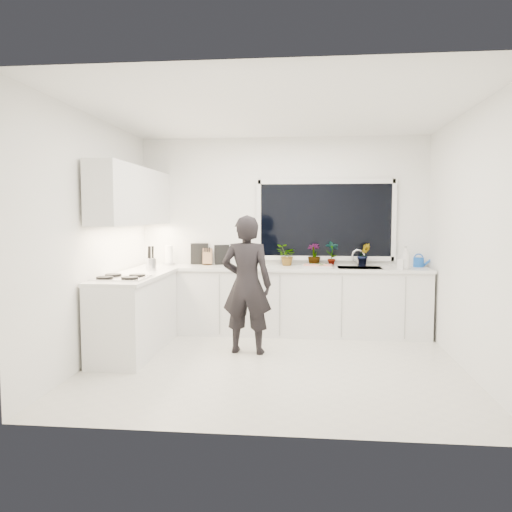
# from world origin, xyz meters

# --- Properties ---
(floor) EXTENTS (4.00, 3.50, 0.02)m
(floor) POSITION_xyz_m (0.00, 0.00, -0.01)
(floor) COLOR beige
(floor) RESTS_ON ground
(wall_back) EXTENTS (4.00, 0.02, 2.70)m
(wall_back) POSITION_xyz_m (0.00, 1.76, 1.35)
(wall_back) COLOR white
(wall_back) RESTS_ON ground
(wall_left) EXTENTS (0.02, 3.50, 2.70)m
(wall_left) POSITION_xyz_m (-2.01, 0.00, 1.35)
(wall_left) COLOR white
(wall_left) RESTS_ON ground
(wall_right) EXTENTS (0.02, 3.50, 2.70)m
(wall_right) POSITION_xyz_m (2.01, 0.00, 1.35)
(wall_right) COLOR white
(wall_right) RESTS_ON ground
(ceiling) EXTENTS (4.00, 3.50, 0.02)m
(ceiling) POSITION_xyz_m (0.00, 0.00, 2.71)
(ceiling) COLOR white
(ceiling) RESTS_ON wall_back
(window) EXTENTS (1.80, 0.02, 1.00)m
(window) POSITION_xyz_m (0.60, 1.73, 1.55)
(window) COLOR black
(window) RESTS_ON wall_back
(base_cabinets_back) EXTENTS (3.92, 0.58, 0.88)m
(base_cabinets_back) POSITION_xyz_m (0.00, 1.45, 0.44)
(base_cabinets_back) COLOR white
(base_cabinets_back) RESTS_ON floor
(base_cabinets_left) EXTENTS (0.58, 1.60, 0.88)m
(base_cabinets_left) POSITION_xyz_m (-1.67, 0.35, 0.44)
(base_cabinets_left) COLOR white
(base_cabinets_left) RESTS_ON floor
(countertop_back) EXTENTS (3.94, 0.62, 0.04)m
(countertop_back) POSITION_xyz_m (0.00, 1.44, 0.90)
(countertop_back) COLOR silver
(countertop_back) RESTS_ON base_cabinets_back
(countertop_left) EXTENTS (0.62, 1.60, 0.04)m
(countertop_left) POSITION_xyz_m (-1.67, 0.35, 0.90)
(countertop_left) COLOR silver
(countertop_left) RESTS_ON base_cabinets_left
(upper_cabinets) EXTENTS (0.34, 2.10, 0.70)m
(upper_cabinets) POSITION_xyz_m (-1.79, 0.70, 1.85)
(upper_cabinets) COLOR white
(upper_cabinets) RESTS_ON wall_left
(sink) EXTENTS (0.58, 0.42, 0.14)m
(sink) POSITION_xyz_m (1.05, 1.45, 0.87)
(sink) COLOR silver
(sink) RESTS_ON countertop_back
(faucet) EXTENTS (0.03, 0.03, 0.22)m
(faucet) POSITION_xyz_m (1.05, 1.65, 1.03)
(faucet) COLOR silver
(faucet) RESTS_ON countertop_back
(stovetop) EXTENTS (0.56, 0.48, 0.03)m
(stovetop) POSITION_xyz_m (-1.69, -0.00, 0.94)
(stovetop) COLOR black
(stovetop) RESTS_ON countertop_left
(person) EXTENTS (0.62, 0.44, 1.62)m
(person) POSITION_xyz_m (-0.35, 0.45, 0.81)
(person) COLOR black
(person) RESTS_ON floor
(pizza_tray) EXTENTS (0.43, 0.33, 0.03)m
(pizza_tray) POSITION_xyz_m (0.49, 1.42, 0.94)
(pizza_tray) COLOR silver
(pizza_tray) RESTS_ON countertop_back
(pizza) EXTENTS (0.39, 0.29, 0.01)m
(pizza) POSITION_xyz_m (0.49, 1.42, 0.95)
(pizza) COLOR red
(pizza) RESTS_ON pizza_tray
(watering_can) EXTENTS (0.17, 0.17, 0.13)m
(watering_can) POSITION_xyz_m (1.85, 1.61, 0.98)
(watering_can) COLOR #134FB6
(watering_can) RESTS_ON countertop_back
(paper_towel_roll) EXTENTS (0.14, 0.14, 0.26)m
(paper_towel_roll) POSITION_xyz_m (-1.59, 1.55, 1.05)
(paper_towel_roll) COLOR white
(paper_towel_roll) RESTS_ON countertop_back
(knife_block) EXTENTS (0.14, 0.12, 0.22)m
(knife_block) POSITION_xyz_m (-1.04, 1.59, 1.03)
(knife_block) COLOR #A5754D
(knife_block) RESTS_ON countertop_back
(utensil_crock) EXTENTS (0.14, 0.14, 0.16)m
(utensil_crock) POSITION_xyz_m (-1.61, 0.80, 1.00)
(utensil_crock) COLOR #BABABF
(utensil_crock) RESTS_ON countertop_left
(picture_frame_large) EXTENTS (0.21, 0.11, 0.28)m
(picture_frame_large) POSITION_xyz_m (-0.85, 1.69, 1.06)
(picture_frame_large) COLOR black
(picture_frame_large) RESTS_ON countertop_back
(picture_frame_small) EXTENTS (0.25, 0.06, 0.30)m
(picture_frame_small) POSITION_xyz_m (-1.18, 1.69, 1.07)
(picture_frame_small) COLOR black
(picture_frame_small) RESTS_ON countertop_back
(herb_plants) EXTENTS (1.31, 0.28, 0.34)m
(herb_plants) POSITION_xyz_m (0.46, 1.61, 1.08)
(herb_plants) COLOR #26662D
(herb_plants) RESTS_ON countertop_back
(soap_bottles) EXTENTS (0.19, 0.17, 0.31)m
(soap_bottles) POSITION_xyz_m (1.61, 1.30, 1.06)
(soap_bottles) COLOR #D8BF66
(soap_bottles) RESTS_ON countertop_back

